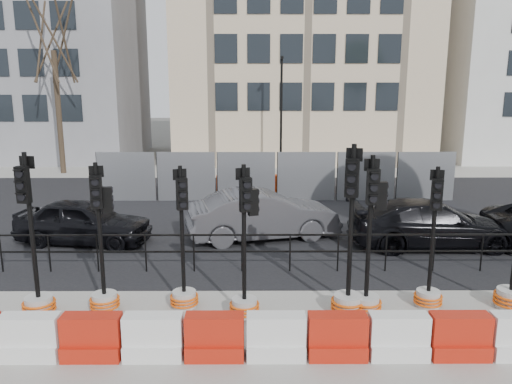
{
  "coord_description": "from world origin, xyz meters",
  "views": [
    {
      "loc": [
        -0.91,
        -10.62,
        4.63
      ],
      "look_at": [
        -0.84,
        3.0,
        1.68
      ],
      "focal_mm": 35.0,
      "sensor_mm": 36.0,
      "label": 1
    }
  ],
  "objects_px": {
    "traffic_signal_a": "(36,284)",
    "car_c": "(431,224)",
    "car_a": "(84,221)",
    "traffic_signal_d": "(245,282)"
  },
  "relations": [
    {
      "from": "car_a",
      "to": "traffic_signal_a",
      "type": "bearing_deg",
      "value": -164.11
    },
    {
      "from": "traffic_signal_a",
      "to": "car_c",
      "type": "bearing_deg",
      "value": 35.23
    },
    {
      "from": "traffic_signal_a",
      "to": "car_a",
      "type": "distance_m",
      "value": 4.78
    },
    {
      "from": "car_a",
      "to": "car_c",
      "type": "relative_size",
      "value": 0.87
    },
    {
      "from": "traffic_signal_d",
      "to": "car_c",
      "type": "distance_m",
      "value": 6.91
    },
    {
      "from": "traffic_signal_d",
      "to": "car_c",
      "type": "bearing_deg",
      "value": 20.53
    },
    {
      "from": "traffic_signal_a",
      "to": "car_c",
      "type": "height_order",
      "value": "traffic_signal_a"
    },
    {
      "from": "traffic_signal_d",
      "to": "car_a",
      "type": "relative_size",
      "value": 0.76
    },
    {
      "from": "traffic_signal_d",
      "to": "car_a",
      "type": "height_order",
      "value": "traffic_signal_d"
    },
    {
      "from": "traffic_signal_d",
      "to": "car_c",
      "type": "xyz_separation_m",
      "value": [
        5.3,
        4.43,
        -0.06
      ]
    }
  ]
}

